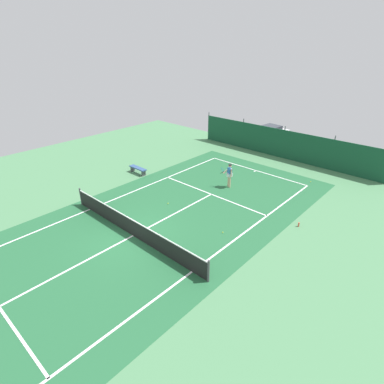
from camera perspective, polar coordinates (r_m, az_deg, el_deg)
name	(u,v)px	position (r m, az deg, el deg)	size (l,w,h in m)	color
ground_plane	(133,236)	(16.40, -10.77, -7.93)	(36.00, 36.00, 0.00)	#4C8456
court_surface	(133,236)	(16.40, -10.77, -7.92)	(11.02, 26.60, 0.01)	#236038
tennis_net	(132,227)	(16.12, -10.93, -6.42)	(10.12, 0.10, 1.10)	black
back_fence	(285,149)	(27.96, 16.71, 7.66)	(16.30, 0.98, 2.70)	#14472D
tennis_player	(229,174)	(21.01, 6.91, 3.34)	(0.86, 0.63, 1.64)	#D8AD8C
tennis_ball_near_player	(223,232)	(16.39, 5.69, -7.43)	(0.07, 0.07, 0.07)	#CCDB33
tennis_ball_midcourt	(311,182)	(23.51, 21.02, 1.79)	(0.07, 0.07, 0.07)	#CCDB33
tennis_ball_by_sideline	(168,203)	(19.09, -4.46, -2.11)	(0.07, 0.07, 0.07)	#CCDB33
parked_car	(269,135)	(31.26, 14.10, 10.23)	(2.38, 4.38, 1.68)	silver
courtside_bench	(138,169)	(23.61, -9.95, 4.23)	(1.60, 0.40, 0.49)	#335184
water_bottle	(299,225)	(17.75, 19.09, -5.70)	(0.08, 0.08, 0.24)	#D84C38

